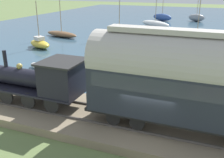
{
  "coord_description": "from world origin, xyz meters",
  "views": [
    {
      "loc": [
        -11.46,
        -2.53,
        7.32
      ],
      "look_at": [
        4.1,
        3.69,
        1.24
      ],
      "focal_mm": 42.0,
      "sensor_mm": 36.0,
      "label": 1
    }
  ],
  "objects": [
    {
      "name": "harbor_water",
      "position": [
        43.11,
        0.0,
        0.0
      ],
      "size": [
        80.0,
        80.0,
        0.01
      ],
      "color": "#38566B",
      "rests_on": "ground"
    },
    {
      "name": "steam_locomotive",
      "position": [
        0.36,
        6.36,
        2.14
      ],
      "size": [
        2.44,
        6.3,
        3.0
      ],
      "color": "black",
      "rests_on": "rail_embankment"
    },
    {
      "name": "sailboat_green",
      "position": [
        25.5,
        11.07,
        0.57
      ],
      "size": [
        3.64,
        5.76,
        9.31
      ],
      "rotation": [
        0.0,
        0.0,
        0.45
      ],
      "color": "#236B42",
      "rests_on": "harbor_water"
    },
    {
      "name": "sailboat_yellow",
      "position": [
        14.32,
        17.22,
        0.56
      ],
      "size": [
        2.97,
        3.99,
        5.51
      ],
      "rotation": [
        0.0,
        0.0,
        -0.45
      ],
      "color": "gold",
      "rests_on": "harbor_water"
    },
    {
      "name": "passenger_coach",
      "position": [
        0.36,
        -1.75,
        3.24
      ],
      "size": [
        2.62,
        10.04,
        4.89
      ],
      "color": "black",
      "rests_on": "rail_embankment"
    },
    {
      "name": "sailboat_black",
      "position": [
        24.25,
        -0.19,
        0.55
      ],
      "size": [
        3.09,
        5.62,
        6.32
      ],
      "rotation": [
        0.0,
        0.0,
        0.3
      ],
      "color": "black",
      "rests_on": "harbor_water"
    },
    {
      "name": "sailboat_brown",
      "position": [
        21.39,
        18.56,
        0.45
      ],
      "size": [
        2.77,
        5.98,
        7.89
      ],
      "rotation": [
        0.0,
        0.0,
        -0.24
      ],
      "color": "brown",
      "rests_on": "harbor_water"
    },
    {
      "name": "sailboat_gray",
      "position": [
        46.61,
        1.73,
        0.79
      ],
      "size": [
        2.28,
        3.62,
        7.65
      ],
      "rotation": [
        0.0,
        0.0,
        -0.27
      ],
      "color": "gray",
      "rests_on": "harbor_water"
    },
    {
      "name": "ground_plane",
      "position": [
        0.0,
        0.0,
        0.0
      ],
      "size": [
        200.0,
        200.0,
        0.0
      ],
      "primitive_type": "plane",
      "color": "#607542"
    },
    {
      "name": "rowboat_off_pier",
      "position": [
        5.67,
        6.09,
        0.28
      ],
      "size": [
        1.72,
        2.98,
        0.54
      ],
      "rotation": [
        0.0,
        0.0,
        0.33
      ],
      "color": "#B7B2A3",
      "rests_on": "harbor_water"
    },
    {
      "name": "rail_embankment",
      "position": [
        0.36,
        0.0,
        0.23
      ],
      "size": [
        4.91,
        56.0,
        0.58
      ],
      "color": "#84755B",
      "rests_on": "ground"
    },
    {
      "name": "sailboat_white",
      "position": [
        35.87,
        7.97,
        0.6
      ],
      "size": [
        4.67,
        6.4,
        8.06
      ],
      "rotation": [
        0.0,
        0.0,
        -0.52
      ],
      "color": "white",
      "rests_on": "harbor_water"
    },
    {
      "name": "rowboat_near_shore",
      "position": [
        7.25,
        12.3,
        0.27
      ],
      "size": [
        1.48,
        2.16,
        0.53
      ],
      "rotation": [
        0.0,
        0.0,
        -0.41
      ],
      "color": "silver",
      "rests_on": "harbor_water"
    },
    {
      "name": "sailboat_blue",
      "position": [
        45.01,
        8.57,
        0.77
      ],
      "size": [
        3.26,
        4.75,
        9.06
      ],
      "rotation": [
        0.0,
        0.0,
        -0.46
      ],
      "color": "#335199",
      "rests_on": "harbor_water"
    }
  ]
}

